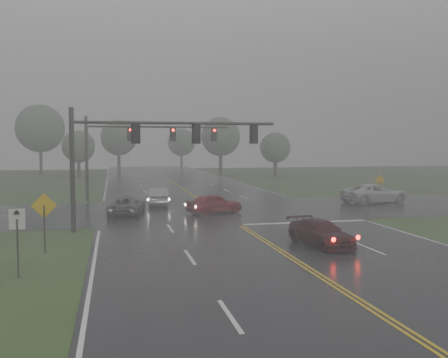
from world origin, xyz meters
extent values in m
plane|color=#2E421C|center=(0.00, 0.00, 0.00)|extent=(180.00, 180.00, 0.00)
cube|color=black|center=(0.00, 20.00, 0.00)|extent=(18.00, 160.00, 0.02)
cube|color=black|center=(0.00, 22.00, 0.00)|extent=(120.00, 14.00, 0.02)
cube|color=white|center=(4.50, 14.40, 0.00)|extent=(8.50, 0.50, 0.01)
imported|color=#34090D|center=(2.43, 7.19, 0.00)|extent=(2.56, 4.69, 1.29)
imported|color=maroon|center=(-0.51, 20.09, 0.00)|extent=(4.59, 3.06, 1.45)
imported|color=#979A9E|center=(-4.19, 25.80, 0.00)|extent=(1.95, 4.73, 1.52)
imported|color=#54575B|center=(-6.91, 20.91, 0.00)|extent=(3.12, 5.17, 1.34)
imported|color=silver|center=(14.65, 23.54, 0.00)|extent=(6.37, 3.73, 1.67)
cylinder|color=black|center=(-10.20, 14.03, 3.67)|extent=(0.29, 0.29, 7.33)
cylinder|color=black|center=(-10.20, 14.03, 6.52)|extent=(0.18, 0.18, 0.81)
cylinder|color=black|center=(-4.06, 14.03, 6.47)|extent=(12.28, 0.18, 0.18)
cube|color=black|center=(-6.51, 14.03, 5.86)|extent=(0.35, 0.29, 1.07)
cube|color=black|center=(-6.51, 14.19, 5.86)|extent=(0.56, 0.03, 1.27)
cube|color=black|center=(-2.83, 14.03, 5.86)|extent=(0.35, 0.29, 1.07)
cube|color=black|center=(-2.83, 14.19, 5.86)|extent=(0.56, 0.03, 1.27)
cube|color=black|center=(0.86, 14.03, 5.86)|extent=(0.35, 0.29, 1.07)
cube|color=black|center=(0.86, 14.19, 5.86)|extent=(0.56, 0.03, 1.27)
cylinder|color=black|center=(-10.20, 30.32, 3.85)|extent=(0.30, 0.30, 7.70)
cylinder|color=black|center=(-10.20, 30.32, 6.84)|extent=(0.19, 0.19, 0.86)
cylinder|color=black|center=(-3.67, 30.32, 6.79)|extent=(13.07, 0.19, 0.19)
cube|color=black|center=(-6.28, 30.32, 6.15)|extent=(0.36, 0.30, 1.12)
cube|color=black|center=(-6.28, 30.49, 6.15)|extent=(0.59, 0.03, 1.34)
cylinder|color=#FF0C05|center=(-6.28, 30.15, 6.50)|extent=(0.24, 0.06, 0.24)
cube|color=black|center=(-2.36, 30.32, 6.15)|extent=(0.36, 0.30, 1.12)
cube|color=black|center=(-2.36, 30.49, 6.15)|extent=(0.59, 0.03, 1.34)
cylinder|color=#FF0C05|center=(-2.36, 30.15, 6.50)|extent=(0.24, 0.06, 0.24)
cube|color=black|center=(1.56, 30.32, 6.15)|extent=(0.36, 0.30, 1.12)
cube|color=black|center=(1.56, 30.49, 6.15)|extent=(0.59, 0.03, 1.34)
cylinder|color=#FF0C05|center=(1.56, 30.15, 6.50)|extent=(0.24, 0.06, 0.24)
cylinder|color=black|center=(-11.10, 8.45, 1.14)|extent=(0.08, 0.08, 2.27)
cube|color=gold|center=(-11.10, 8.49, 2.27)|extent=(1.18, 0.23, 1.19)
cylinder|color=black|center=(-11.52, 4.03, 1.15)|extent=(0.07, 0.07, 2.30)
cube|color=silver|center=(-11.52, 4.06, 2.30)|extent=(0.60, 0.05, 0.80)
cube|color=black|center=(-11.52, 4.09, 2.30)|extent=(0.10, 0.02, 0.45)
cylinder|color=black|center=(15.20, 23.66, 0.99)|extent=(0.07, 0.07, 1.98)
cube|color=gold|center=(15.20, 23.69, 1.98)|extent=(1.04, 0.06, 1.04)
cylinder|color=#2E231E|center=(-13.03, 63.31, 1.41)|extent=(0.56, 0.56, 2.81)
sphere|color=#384E34|center=(-13.03, 63.31, 4.84)|extent=(5.00, 5.00, 5.00)
cylinder|color=#2E231E|center=(10.09, 66.95, 1.88)|extent=(0.57, 0.57, 3.76)
sphere|color=#384E34|center=(10.09, 66.95, 6.47)|extent=(6.68, 6.68, 6.68)
cylinder|color=#2E231E|center=(-6.81, 78.00, 1.86)|extent=(0.62, 0.62, 3.71)
sphere|color=#384E34|center=(-6.81, 78.00, 6.39)|extent=(6.60, 6.60, 6.60)
cylinder|color=#2E231E|center=(16.99, 58.31, 1.35)|extent=(0.60, 0.60, 2.70)
sphere|color=#384E34|center=(16.99, 58.31, 4.65)|extent=(4.80, 4.80, 4.80)
cylinder|color=#2E231E|center=(-19.80, 72.85, 2.28)|extent=(0.54, 0.54, 4.55)
sphere|color=#384E34|center=(-19.80, 72.85, 7.84)|extent=(8.09, 8.09, 8.09)
cylinder|color=#2E231E|center=(6.22, 88.17, 1.62)|extent=(0.52, 0.52, 3.24)
sphere|color=#384E34|center=(6.22, 88.17, 5.57)|extent=(5.75, 5.75, 5.75)
camera|label=1|loc=(-7.86, -16.30, 5.19)|focal=40.00mm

